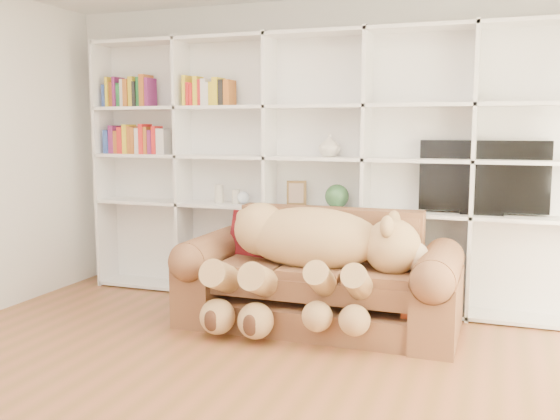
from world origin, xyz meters
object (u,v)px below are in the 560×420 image
at_px(gift_box, 427,325).
at_px(tv, 483,178).
at_px(sofa, 319,283).
at_px(teddy_bear, 309,251).

bearing_deg(gift_box, tv, 68.00).
xyz_separation_m(sofa, teddy_bear, (-0.03, -0.18, 0.29)).
relative_size(teddy_bear, tv, 1.59).
relative_size(sofa, teddy_bear, 1.33).
height_order(teddy_bear, tv, tv).
xyz_separation_m(teddy_bear, tv, (1.22, 0.85, 0.53)).
relative_size(sofa, gift_box, 6.26).
distance_m(sofa, teddy_bear, 0.34).
xyz_separation_m(teddy_bear, gift_box, (0.89, 0.04, -0.49)).
distance_m(teddy_bear, gift_box, 1.02).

